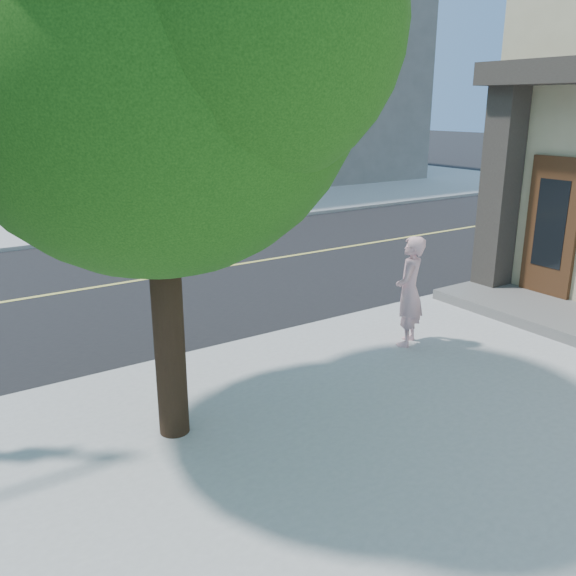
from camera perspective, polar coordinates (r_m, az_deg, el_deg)
sidewalk_ne at (r=32.49m, az=-8.96°, el=10.36°), size 29.00×25.00×0.12m
filler_ne at (r=33.13m, az=-9.11°, el=22.72°), size 18.00×16.00×14.00m
man_on_phone at (r=9.33m, az=11.42°, el=-0.31°), size 0.74×0.68×1.70m
street_tree at (r=6.34m, az=-12.03°, el=24.44°), size 5.17×4.70×6.86m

